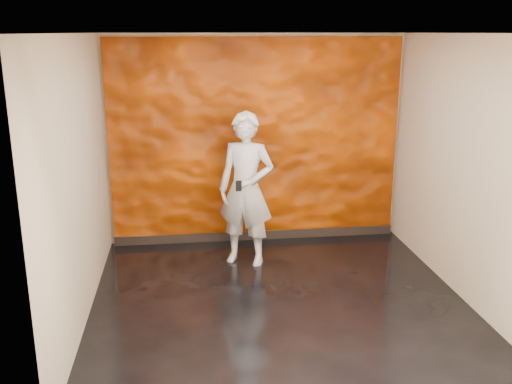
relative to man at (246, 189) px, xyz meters
name	(u,v)px	position (x,y,z in m)	size (l,w,h in m)	color
room	(281,176)	(0.23, -1.14, 0.45)	(4.02, 4.02, 2.81)	black
feature_wall	(256,142)	(0.23, 0.82, 0.43)	(3.90, 0.06, 2.75)	#D14B00
baseboard	(256,235)	(0.23, 0.78, -0.89)	(3.90, 0.04, 0.12)	black
man	(246,189)	(0.00, 0.00, 0.00)	(0.69, 0.46, 1.90)	#A1A5B1
phone	(239,186)	(-0.12, -0.25, 0.12)	(0.07, 0.01, 0.13)	black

